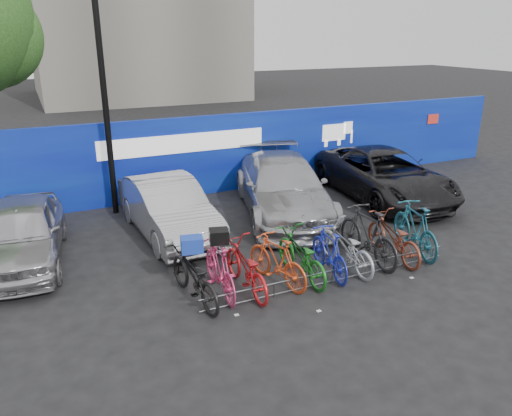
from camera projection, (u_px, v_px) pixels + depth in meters
ground at (316, 271)px, 10.50m from camera, size 100.00×100.00×0.00m
hoarding at (216, 154)px, 15.23m from camera, size 22.00×0.18×2.40m
lamppost at (104, 93)px, 12.76m from camera, size 0.25×0.50×6.11m
bike_rack at (332, 276)px, 9.94m from camera, size 5.60×0.03×0.30m
car_0 at (22, 233)px, 10.67m from camera, size 2.12×4.21×1.38m
car_1 at (168, 208)px, 12.14m from camera, size 1.71×4.28×1.38m
car_2 at (283, 187)px, 13.52m from camera, size 3.59×5.72×1.54m
car_3 at (384, 175)px, 14.81m from camera, size 2.93×5.44×1.45m
bike_0 at (193, 276)px, 9.18m from camera, size 0.90×1.98×1.01m
bike_1 at (220, 268)px, 9.44m from camera, size 0.58×1.78×1.06m
bike_2 at (245, 268)px, 9.54m from camera, size 0.67×1.88×0.99m
bike_3 at (277, 260)px, 9.80m from camera, size 0.88×1.77×1.02m
bike_4 at (301, 256)px, 10.05m from camera, size 0.68×1.88×0.98m
bike_5 at (329, 252)px, 10.19m from camera, size 0.68×1.70×1.00m
bike_6 at (346, 247)px, 10.47m from camera, size 0.71×1.89×0.98m
bike_7 at (368, 235)px, 10.76m from camera, size 0.60×2.05×1.23m
bike_8 at (393, 238)px, 10.92m from camera, size 0.77×1.93×0.99m
bike_9 at (415, 228)px, 11.19m from camera, size 0.95×2.02×1.17m
cargo_crate at (192, 244)px, 8.96m from camera, size 0.45×0.37×0.28m
cargo_topcase at (219, 236)px, 9.22m from camera, size 0.42×0.39×0.26m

